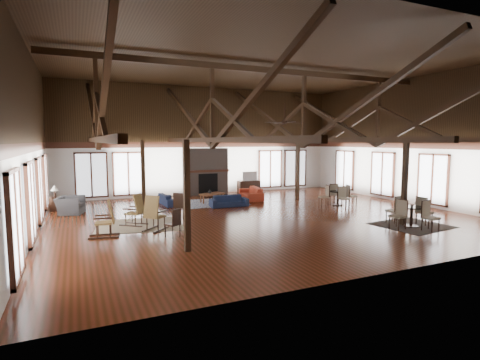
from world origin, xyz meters
name	(u,v)px	position (x,y,z in m)	size (l,w,h in m)	color
floor	(260,216)	(0.00, 0.00, 0.00)	(16.00, 16.00, 0.00)	#5C2313
ceiling	(261,63)	(0.00, 0.00, 6.00)	(16.00, 14.00, 0.02)	black
wall_back	(204,141)	(0.00, 7.00, 3.00)	(16.00, 0.02, 6.00)	silver
wall_front	(402,142)	(0.00, -7.00, 3.00)	(16.00, 0.02, 6.00)	silver
wall_left	(29,141)	(-8.00, 0.00, 3.00)	(0.02, 14.00, 6.00)	silver
wall_right	(409,141)	(8.00, 0.00, 3.00)	(0.02, 14.00, 6.00)	silver
roof_truss	(260,115)	(0.00, 0.00, 4.03)	(15.60, 14.07, 3.14)	black
post_grid	(260,178)	(0.00, 0.00, 1.52)	(8.16, 7.16, 3.05)	black
fireplace	(206,172)	(0.00, 6.67, 1.29)	(2.50, 0.69, 2.60)	#695A50
ceiling_fan	(285,122)	(0.50, -1.00, 3.73)	(1.60, 1.60, 0.75)	black
sofa_navy_front	(229,201)	(-0.30, 2.56, 0.25)	(1.75, 0.68, 0.51)	#182343
sofa_navy_left	(169,199)	(-2.72, 4.16, 0.25)	(0.67, 1.71, 0.50)	#141D38
sofa_orange	(251,193)	(1.59, 4.15, 0.31)	(0.82, 2.10, 0.61)	#AF3821
coffee_table	(212,194)	(-0.66, 3.88, 0.41)	(1.34, 1.01, 0.46)	brown
vase	(210,191)	(-0.76, 3.93, 0.56)	(0.18, 0.18, 0.19)	#B2B2B2
armchair	(70,205)	(-6.98, 3.56, 0.36)	(0.96, 1.10, 0.71)	#333335
side_table_lamp	(55,201)	(-7.58, 4.60, 0.43)	(0.44, 0.44, 1.14)	black
rocking_chair_a	(136,211)	(-4.81, 0.27, 0.54)	(0.99, 0.93, 1.15)	olive
rocking_chair_b	(154,214)	(-4.38, -0.75, 0.57)	(1.01, 1.01, 1.21)	olive
rocking_chair_c	(107,219)	(-5.87, -0.97, 0.56)	(0.97, 0.61, 1.18)	olive
side_chair_a	(180,204)	(-3.10, 0.73, 0.60)	(0.61, 0.61, 1.03)	black
side_chair_b	(175,221)	(-3.97, -1.94, 0.53)	(0.53, 0.53, 0.92)	black
cafe_table_near	(412,213)	(4.02, -3.84, 0.50)	(1.94, 1.94, 1.00)	black
cafe_table_far	(338,195)	(4.49, 0.79, 0.47)	(1.84, 1.84, 0.94)	black
cup_near	(412,206)	(3.92, -3.92, 0.77)	(0.11, 0.11, 0.09)	#B2B2B2
cup_far	(337,190)	(4.51, 0.87, 0.72)	(0.11, 0.11, 0.09)	#B2B2B2
tv_console	(249,186)	(2.68, 6.75, 0.33)	(1.32, 0.49, 0.66)	black
television	(249,176)	(2.70, 6.75, 0.93)	(0.95, 0.12, 0.55)	#B2B2B2
rug_tan	(140,225)	(-4.68, 0.29, 0.01)	(2.96, 2.33, 0.01)	tan
rug_navy	(210,203)	(-0.80, 3.84, 0.01)	(3.31, 2.48, 0.01)	navy
rug_dark	(412,225)	(4.21, -3.71, 0.01)	(2.31, 2.10, 0.01)	black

